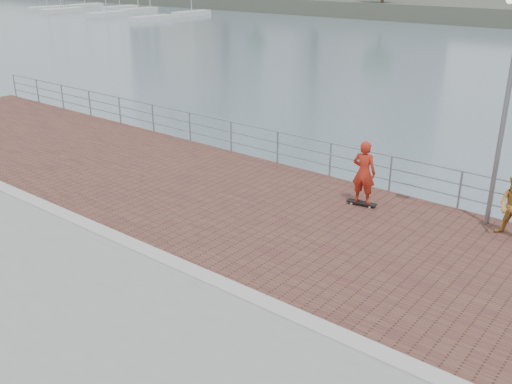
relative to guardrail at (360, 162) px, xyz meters
The scene contains 8 objects.
water 7.50m from the guardrail, 90.00° to the right, with size 400.00×400.00×0.00m, color slate.
brick_lane 3.47m from the guardrail, 90.00° to the right, with size 40.00×6.80×0.02m, color brown.
curb 7.03m from the guardrail, 90.00° to the right, with size 40.00×0.40×0.06m, color #B7B5AD.
guardrail is the anchor object (origin of this frame).
street_lamp 5.57m from the guardrail, 13.33° to the right, with size 0.45×1.32×6.21m.
skateboard 1.83m from the guardrail, 57.74° to the right, with size 0.85×0.34×0.10m.
skateboarder 1.75m from the guardrail, 57.74° to the right, with size 0.65×0.42×1.77m, color red.
marina 93.69m from the guardrail, 146.59° to the left, with size 32.78×18.19×11.21m.
Camera 1 is at (7.72, -7.64, 6.28)m, focal length 40.00 mm.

